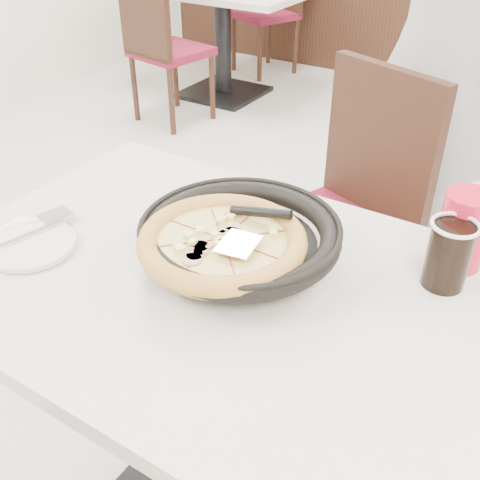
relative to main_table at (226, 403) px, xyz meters
The scene contains 16 objects.
floor 0.44m from the main_table, 93.14° to the left, with size 7.00×7.00×0.00m, color silver.
main_table is the anchor object (origin of this frame).
chair_far 0.70m from the main_table, 95.23° to the left, with size 0.42×0.42×0.95m, color black, non-canonical shape.
trivet 0.40m from the main_table, 50.60° to the left, with size 0.13×0.13×0.04m, color black.
pizza_pan 0.42m from the main_table, 92.48° to the left, with size 0.31×0.31×0.01m, color black.
pizza 0.44m from the main_table, 128.51° to the left, with size 0.30×0.30×0.02m, color gold.
pizza_server 0.47m from the main_table, ahead, with size 0.07×0.08×0.00m, color silver.
napkin 0.60m from the main_table, 164.95° to the right, with size 0.14×0.14×0.00m, color white.
side_plate 0.57m from the main_table, 160.94° to the right, with size 0.19×0.19×0.01m, color silver.
fork 0.59m from the main_table, 165.41° to the right, with size 0.01×0.15×0.00m, color silver.
cola_glass 0.61m from the main_table, 29.54° to the left, with size 0.08×0.08×0.13m, color black.
red_cup 0.66m from the main_table, 38.15° to the left, with size 0.10×0.10×0.16m, color red.
diner_person 1.35m from the main_table, 87.64° to the left, with size 0.67×0.44×1.84m, color silver.
bg_table_left 3.24m from the main_table, 123.98° to the left, with size 1.20×0.80×0.75m, color silver, non-canonical shape.
bg_chair_left_near 2.77m from the main_table, 130.79° to the left, with size 0.42×0.42×0.95m, color black, non-canonical shape.
bg_chair_left_far 3.81m from the main_table, 118.90° to the left, with size 0.42×0.42×0.95m, color black, non-canonical shape.
Camera 1 is at (0.51, -0.95, 1.43)m, focal length 42.00 mm.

